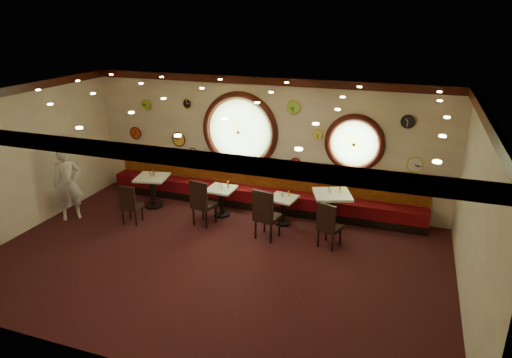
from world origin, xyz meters
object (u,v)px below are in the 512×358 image
at_px(condiment_b_pepper, 222,187).
at_px(condiment_c_pepper, 283,195).
at_px(condiment_b_bottle, 228,185).
at_px(table_b, 221,198).
at_px(chair_d, 328,222).
at_px(condiment_d_salt, 328,189).
at_px(table_c, 283,207).
at_px(condiment_a_pepper, 151,175).
at_px(chair_a, 129,202).
at_px(condiment_c_salt, 282,195).
at_px(condiment_c_bottle, 289,193).
at_px(condiment_d_bottle, 340,190).
at_px(waiter, 68,184).
at_px(table_a, 153,188).
at_px(condiment_b_salt, 220,186).
at_px(chair_b, 201,200).
at_px(table_d, 332,207).
at_px(condiment_d_pepper, 330,192).
at_px(chair_c, 265,211).
at_px(condiment_a_salt, 150,173).
at_px(condiment_a_bottle, 153,173).

bearing_deg(condiment_b_pepper, condiment_c_pepper, 3.67).
bearing_deg(condiment_b_pepper, condiment_b_bottle, 45.76).
bearing_deg(table_b, chair_d, -15.47).
height_order(condiment_d_salt, condiment_c_pepper, condiment_d_salt).
relative_size(table_c, condiment_a_pepper, 7.29).
relative_size(chair_a, condiment_c_salt, 6.76).
xyz_separation_m(condiment_c_bottle, condiment_d_bottle, (1.14, 0.08, 0.21)).
relative_size(condiment_c_pepper, waiter, 0.06).
bearing_deg(table_a, condiment_a_pepper, -139.25).
distance_m(condiment_b_salt, condiment_c_bottle, 1.67).
distance_m(chair_b, condiment_c_bottle, 2.00).
bearing_deg(condiment_c_pepper, table_c, -71.56).
height_order(table_d, condiment_c_salt, table_d).
height_order(table_c, condiment_c_pepper, condiment_c_pepper).
distance_m(condiment_d_pepper, condiment_d_bottle, 0.24).
bearing_deg(condiment_d_bottle, condiment_b_salt, -175.62).
relative_size(table_c, condiment_d_pepper, 6.01).
bearing_deg(chair_d, condiment_d_bottle, 105.25).
bearing_deg(condiment_c_bottle, table_c, -134.62).
bearing_deg(condiment_b_pepper, chair_b, -111.16).
xyz_separation_m(table_a, condiment_b_salt, (1.78, 0.10, 0.24)).
bearing_deg(condiment_b_bottle, condiment_c_salt, -1.81).
xyz_separation_m(chair_a, chair_b, (1.57, 0.49, 0.08)).
relative_size(condiment_d_salt, waiter, 0.06).
height_order(table_c, table_d, table_d).
relative_size(table_d, chair_c, 1.43).
bearing_deg(condiment_d_pepper, condiment_b_pepper, -177.47).
relative_size(condiment_b_pepper, condiment_c_bottle, 0.79).
relative_size(condiment_b_pepper, condiment_d_pepper, 0.99).
bearing_deg(condiment_c_salt, condiment_d_salt, 8.78).
height_order(chair_d, condiment_b_pepper, chair_d).
bearing_deg(condiment_a_salt, condiment_d_pepper, 1.31).
bearing_deg(table_b, condiment_d_bottle, 4.92).
relative_size(condiment_a_salt, condiment_d_pepper, 0.83).
height_order(chair_d, condiment_d_bottle, chair_d).
bearing_deg(condiment_b_pepper, table_d, 3.64).
distance_m(chair_d, condiment_b_salt, 2.86).
distance_m(table_b, condiment_a_bottle, 1.84).
relative_size(chair_a, chair_c, 0.84).
bearing_deg(condiment_d_pepper, chair_b, -165.18).
bearing_deg(condiment_b_bottle, waiter, -157.94).
distance_m(table_d, condiment_d_pepper, 0.38).
bearing_deg(condiment_d_bottle, waiter, -165.69).
xyz_separation_m(table_b, condiment_b_bottle, (0.14, 0.09, 0.34)).
relative_size(condiment_d_salt, condiment_a_bottle, 0.61).
xyz_separation_m(condiment_c_salt, condiment_d_pepper, (1.09, 0.04, 0.22)).
xyz_separation_m(chair_c, condiment_d_salt, (1.14, 1.03, 0.27)).
relative_size(table_b, condiment_a_bottle, 3.92).
xyz_separation_m(chair_d, condiment_a_bottle, (-4.49, 0.70, 0.31)).
relative_size(table_b, condiment_b_salt, 7.09).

